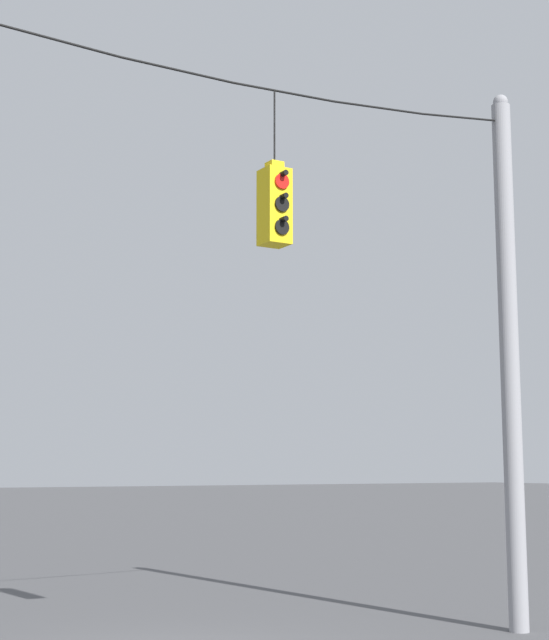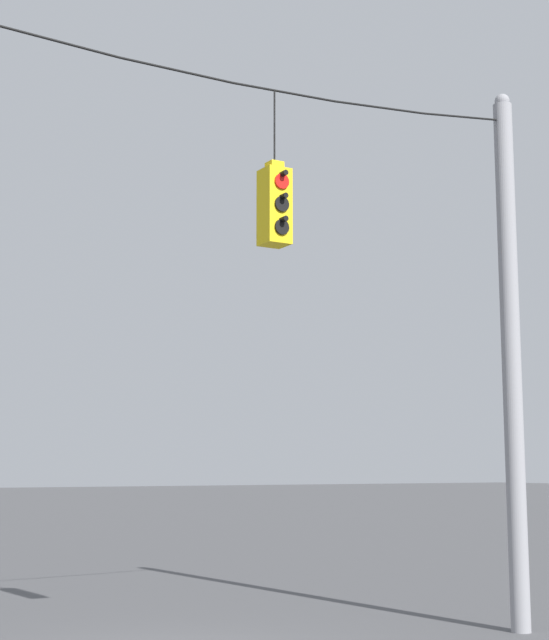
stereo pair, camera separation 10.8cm
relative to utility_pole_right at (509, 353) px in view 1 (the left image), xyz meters
name	(u,v)px [view 1 (the left image)]	position (x,y,z in m)	size (l,w,h in m)	color
utility_pole_right	(509,353)	(0.00, 0.00, 0.00)	(0.28, 0.28, 7.93)	gray
span_wire	(179,61)	(-5.41, 0.00, 3.32)	(10.83, 0.03, 0.39)	black
traffic_light_over_intersection	(274,206)	(-4.03, 0.00, 1.67)	(0.34, 0.58, 2.06)	yellow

